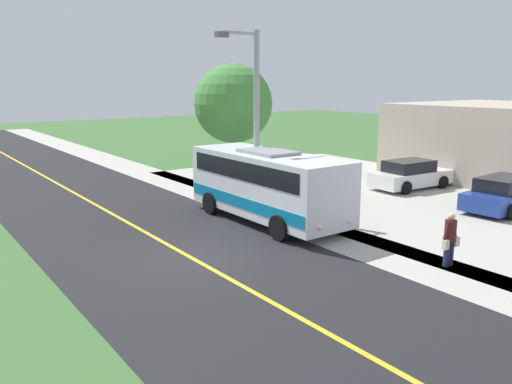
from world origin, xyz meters
TOP-DOWN VIEW (x-y plane):
  - ground_plane at (0.00, 0.00)m, footprint 120.00×120.00m
  - road_surface at (0.00, 0.00)m, footprint 8.00×100.00m
  - sidewalk at (-5.20, 0.00)m, footprint 2.40×100.00m
  - parking_lot_surface at (-12.40, 3.00)m, footprint 14.00×36.00m
  - road_centre_line at (0.00, 0.00)m, footprint 0.16×100.00m
  - shuttle_bus_front at (-4.53, -2.19)m, footprint 2.71×7.40m
  - pedestrian_with_bags at (-5.80, 4.94)m, footprint 0.72×0.34m
  - street_light_pole at (-4.87, -3.57)m, footprint 1.97×0.24m
  - parked_car_near at (-14.20, -2.91)m, footprint 4.50×2.23m
  - parked_car_far at (-13.62, 2.35)m, footprint 4.48×2.17m
  - tree_curbside at (-7.40, -8.86)m, footprint 4.01×4.01m

SIDE VIEW (x-z plane):
  - ground_plane at x=0.00m, z-range 0.00..0.00m
  - sidewalk at x=-5.20m, z-range 0.00..0.01m
  - parking_lot_surface at x=-12.40m, z-range 0.00..0.01m
  - road_surface at x=0.00m, z-range 0.00..0.01m
  - road_centre_line at x=0.00m, z-range 0.01..0.01m
  - parked_car_near at x=-14.20m, z-range -0.04..1.41m
  - parked_car_far at x=-13.62m, z-range -0.04..1.41m
  - pedestrian_with_bags at x=-5.80m, z-range 0.05..1.67m
  - shuttle_bus_front at x=-4.53m, z-range 0.14..2.93m
  - street_light_pole at x=-4.87m, z-range 0.40..7.70m
  - tree_curbside at x=-7.40m, z-range 1.10..7.33m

